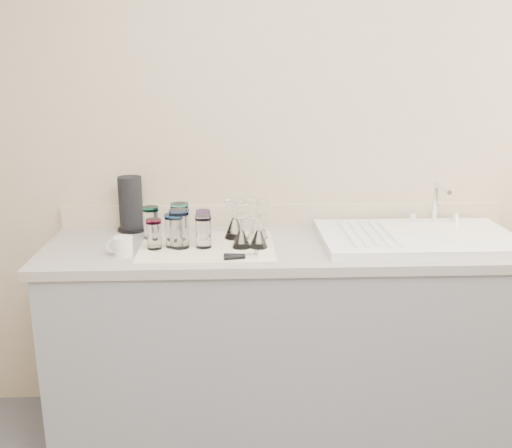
{
  "coord_description": "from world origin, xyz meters",
  "views": [
    {
      "loc": [
        -0.24,
        -1.1,
        1.63
      ],
      "look_at": [
        -0.14,
        1.15,
        1.0
      ],
      "focal_mm": 40.0,
      "sensor_mm": 36.0,
      "label": 1
    }
  ],
  "objects_px": {
    "white_mug": "(122,246)",
    "can_opener": "(241,256)",
    "paper_towel_roll": "(131,204)",
    "tumbler_cyan": "(180,220)",
    "tumbler_purple": "(203,224)",
    "tumbler_teal": "(151,222)",
    "tumbler_lavender": "(203,231)",
    "goblet_front_left": "(241,236)",
    "tumbler_extra": "(173,230)",
    "sink_unit": "(417,237)",
    "goblet_front_right": "(259,237)",
    "goblet_back_right": "(257,225)",
    "goblet_back_left": "(235,225)",
    "tumbler_magenta": "(154,234)",
    "tumbler_blue": "(180,228)"
  },
  "relations": [
    {
      "from": "white_mug",
      "to": "tumbler_extra",
      "type": "bearing_deg",
      "value": 23.99
    },
    {
      "from": "tumbler_extra",
      "to": "sink_unit",
      "type": "bearing_deg",
      "value": 3.13
    },
    {
      "from": "paper_towel_roll",
      "to": "tumbler_cyan",
      "type": "bearing_deg",
      "value": -33.22
    },
    {
      "from": "tumbler_extra",
      "to": "goblet_front_right",
      "type": "height_order",
      "value": "tumbler_extra"
    },
    {
      "from": "white_mug",
      "to": "tumbler_teal",
      "type": "bearing_deg",
      "value": 68.33
    },
    {
      "from": "goblet_back_left",
      "to": "goblet_front_right",
      "type": "bearing_deg",
      "value": -55.12
    },
    {
      "from": "goblet_front_left",
      "to": "goblet_front_right",
      "type": "bearing_deg",
      "value": -1.42
    },
    {
      "from": "goblet_front_right",
      "to": "tumbler_cyan",
      "type": "bearing_deg",
      "value": 156.04
    },
    {
      "from": "paper_towel_roll",
      "to": "goblet_front_left",
      "type": "bearing_deg",
      "value": -31.11
    },
    {
      "from": "tumbler_cyan",
      "to": "tumbler_blue",
      "type": "bearing_deg",
      "value": -85.41
    },
    {
      "from": "tumbler_teal",
      "to": "can_opener",
      "type": "relative_size",
      "value": 1.02
    },
    {
      "from": "goblet_back_right",
      "to": "paper_towel_roll",
      "type": "distance_m",
      "value": 0.59
    },
    {
      "from": "tumbler_teal",
      "to": "goblet_front_right",
      "type": "distance_m",
      "value": 0.48
    },
    {
      "from": "tumbler_teal",
      "to": "white_mug",
      "type": "distance_m",
      "value": 0.23
    },
    {
      "from": "white_mug",
      "to": "can_opener",
      "type": "bearing_deg",
      "value": -8.86
    },
    {
      "from": "goblet_back_right",
      "to": "tumbler_extra",
      "type": "bearing_deg",
      "value": -161.87
    },
    {
      "from": "goblet_back_right",
      "to": "paper_towel_roll",
      "type": "height_order",
      "value": "paper_towel_roll"
    },
    {
      "from": "tumbler_purple",
      "to": "goblet_back_left",
      "type": "distance_m",
      "value": 0.14
    },
    {
      "from": "tumbler_teal",
      "to": "can_opener",
      "type": "bearing_deg",
      "value": -36.93
    },
    {
      "from": "sink_unit",
      "to": "goblet_front_left",
      "type": "height_order",
      "value": "sink_unit"
    },
    {
      "from": "sink_unit",
      "to": "tumbler_blue",
      "type": "bearing_deg",
      "value": -176.16
    },
    {
      "from": "goblet_front_right",
      "to": "paper_towel_roll",
      "type": "relative_size",
      "value": 0.55
    },
    {
      "from": "tumbler_cyan",
      "to": "goblet_front_left",
      "type": "relative_size",
      "value": 1.11
    },
    {
      "from": "tumbler_purple",
      "to": "goblet_back_left",
      "type": "relative_size",
      "value": 0.76
    },
    {
      "from": "can_opener",
      "to": "paper_towel_roll",
      "type": "height_order",
      "value": "paper_towel_roll"
    },
    {
      "from": "tumbler_magenta",
      "to": "tumbler_blue",
      "type": "bearing_deg",
      "value": 6.89
    },
    {
      "from": "tumbler_lavender",
      "to": "paper_towel_roll",
      "type": "xyz_separation_m",
      "value": [
        -0.34,
        0.29,
        0.05
      ]
    },
    {
      "from": "tumbler_extra",
      "to": "goblet_front_right",
      "type": "distance_m",
      "value": 0.35
    },
    {
      "from": "tumbler_cyan",
      "to": "tumbler_purple",
      "type": "height_order",
      "value": "tumbler_cyan"
    },
    {
      "from": "tumbler_teal",
      "to": "tumbler_cyan",
      "type": "relative_size",
      "value": 0.9
    },
    {
      "from": "tumbler_cyan",
      "to": "tumbler_purple",
      "type": "xyz_separation_m",
      "value": [
        0.1,
        -0.01,
        -0.01
      ]
    },
    {
      "from": "goblet_front_left",
      "to": "can_opener",
      "type": "height_order",
      "value": "goblet_front_left"
    },
    {
      "from": "goblet_back_left",
      "to": "tumbler_extra",
      "type": "bearing_deg",
      "value": -155.05
    },
    {
      "from": "sink_unit",
      "to": "tumbler_lavender",
      "type": "bearing_deg",
      "value": -175.6
    },
    {
      "from": "tumbler_teal",
      "to": "tumbler_lavender",
      "type": "distance_m",
      "value": 0.27
    },
    {
      "from": "tumbler_lavender",
      "to": "white_mug",
      "type": "distance_m",
      "value": 0.33
    },
    {
      "from": "tumbler_blue",
      "to": "goblet_back_left",
      "type": "height_order",
      "value": "goblet_back_left"
    },
    {
      "from": "sink_unit",
      "to": "tumbler_lavender",
      "type": "height_order",
      "value": "sink_unit"
    },
    {
      "from": "can_opener",
      "to": "paper_towel_roll",
      "type": "xyz_separation_m",
      "value": [
        -0.49,
        0.44,
        0.11
      ]
    },
    {
      "from": "tumbler_teal",
      "to": "goblet_back_right",
      "type": "height_order",
      "value": "goblet_back_right"
    },
    {
      "from": "tumbler_lavender",
      "to": "goblet_back_left",
      "type": "bearing_deg",
      "value": 45.65
    },
    {
      "from": "sink_unit",
      "to": "tumbler_cyan",
      "type": "xyz_separation_m",
      "value": [
        -1.02,
        0.07,
        0.07
      ]
    },
    {
      "from": "tumbler_cyan",
      "to": "tumbler_magenta",
      "type": "bearing_deg",
      "value": -121.62
    },
    {
      "from": "sink_unit",
      "to": "tumbler_purple",
      "type": "xyz_separation_m",
      "value": [
        -0.92,
        0.06,
        0.05
      ]
    },
    {
      "from": "tumbler_blue",
      "to": "goblet_back_right",
      "type": "distance_m",
      "value": 0.35
    },
    {
      "from": "tumbler_lavender",
      "to": "can_opener",
      "type": "distance_m",
      "value": 0.22
    },
    {
      "from": "tumbler_cyan",
      "to": "goblet_front_left",
      "type": "bearing_deg",
      "value": -29.15
    },
    {
      "from": "sink_unit",
      "to": "tumbler_cyan",
      "type": "relative_size",
      "value": 5.35
    },
    {
      "from": "tumbler_purple",
      "to": "goblet_front_left",
      "type": "xyz_separation_m",
      "value": [
        0.16,
        -0.14,
        -0.02
      ]
    },
    {
      "from": "tumbler_cyan",
      "to": "goblet_front_right",
      "type": "bearing_deg",
      "value": -23.96
    }
  ]
}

